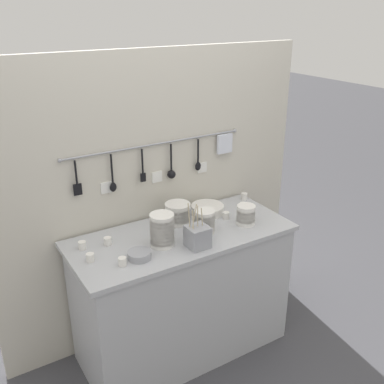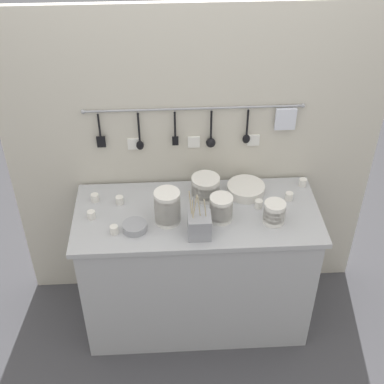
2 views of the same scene
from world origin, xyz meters
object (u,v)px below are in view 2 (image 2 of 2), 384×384
at_px(bowl_stack_short_front, 274,213).
at_px(bowl_stack_tall_left, 205,187).
at_px(cup_front_left, 91,215).
at_px(cup_edge_near, 289,196).
at_px(cup_centre, 303,182).
at_px(steel_mixing_bowl, 135,227).
at_px(cutlery_caddy, 199,225).
at_px(cup_by_caddy, 95,198).
at_px(cup_back_right, 259,204).
at_px(cup_back_left, 120,200).
at_px(bowl_stack_nested_right, 221,208).
at_px(cup_edge_far, 114,230).
at_px(bowl_stack_back_corner, 167,207).
at_px(plate_stack, 246,189).

bearing_deg(bowl_stack_short_front, bowl_stack_tall_left, 145.19).
distance_m(cup_front_left, cup_edge_near, 1.14).
bearing_deg(cup_edge_near, cup_centre, 49.88).
xyz_separation_m(steel_mixing_bowl, cup_centre, (1.00, 0.34, 0.00)).
bearing_deg(bowl_stack_tall_left, cutlery_caddy, -100.17).
height_order(cup_by_caddy, cup_back_right, same).
xyz_separation_m(cup_front_left, cup_back_left, (0.15, 0.12, 0.00)).
distance_m(bowl_stack_nested_right, cup_edge_far, 0.59).
relative_size(steel_mixing_bowl, cutlery_caddy, 0.47).
bearing_deg(cup_back_right, bowl_stack_nested_right, -158.70).
relative_size(bowl_stack_short_front, cup_edge_near, 2.69).
height_order(bowl_stack_tall_left, cup_back_right, bowl_stack_tall_left).
relative_size(bowl_stack_short_front, cup_back_right, 2.69).
bearing_deg(bowl_stack_back_corner, bowl_stack_tall_left, 43.05).
bearing_deg(cup_by_caddy, cup_back_right, -6.76).
height_order(bowl_stack_nested_right, steel_mixing_bowl, bowl_stack_nested_right).
bearing_deg(bowl_stack_nested_right, cup_front_left, 176.36).
height_order(bowl_stack_short_front, cup_edge_far, bowl_stack_short_front).
bearing_deg(steel_mixing_bowl, bowl_stack_tall_left, 34.04).
distance_m(cup_front_left, cup_back_left, 0.19).
distance_m(bowl_stack_short_front, cup_edge_near, 0.23).
bearing_deg(bowl_stack_short_front, cup_back_left, 166.29).
bearing_deg(cup_back_left, plate_stack, 4.49).
bearing_deg(bowl_stack_back_corner, cup_front_left, 173.67).
height_order(bowl_stack_back_corner, cup_edge_far, bowl_stack_back_corner).
height_order(bowl_stack_nested_right, bowl_stack_short_front, bowl_stack_nested_right).
bearing_deg(cup_back_right, cutlery_caddy, -149.25).
distance_m(bowl_stack_tall_left, cup_centre, 0.60).
distance_m(cup_centre, cup_back_left, 1.10).
relative_size(plate_stack, steel_mixing_bowl, 1.66).
xyz_separation_m(bowl_stack_back_corner, cup_front_left, (-0.42, 0.05, -0.08)).
xyz_separation_m(bowl_stack_short_front, cup_back_left, (-0.86, 0.21, -0.04)).
bearing_deg(steel_mixing_bowl, cup_by_caddy, 131.88).
bearing_deg(cup_by_caddy, cup_edge_far, -65.95).
relative_size(cup_edge_far, cup_back_right, 1.00).
bearing_deg(cup_front_left, cup_by_caddy, 87.43).
xyz_separation_m(bowl_stack_back_corner, cup_edge_near, (0.71, 0.15, -0.08)).
height_order(cup_front_left, cup_centre, same).
distance_m(cup_front_left, cup_edge_far, 0.19).
bearing_deg(cup_front_left, cup_back_left, 39.20).
xyz_separation_m(bowl_stack_short_front, cutlery_caddy, (-0.42, -0.08, 0.00)).
xyz_separation_m(plate_stack, cup_edge_near, (0.24, -0.08, -0.00)).
xyz_separation_m(cup_edge_far, cup_by_caddy, (-0.13, 0.28, 0.00)).
bearing_deg(cup_back_left, cup_edge_far, -93.80).
distance_m(cup_by_caddy, cup_back_right, 0.94).
distance_m(bowl_stack_nested_right, steel_mixing_bowl, 0.48).
height_order(bowl_stack_nested_right, cup_back_left, bowl_stack_nested_right).
relative_size(plate_stack, cup_back_right, 4.61).
distance_m(bowl_stack_short_front, cup_centre, 0.40).
relative_size(bowl_stack_nested_right, cup_back_right, 3.15).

